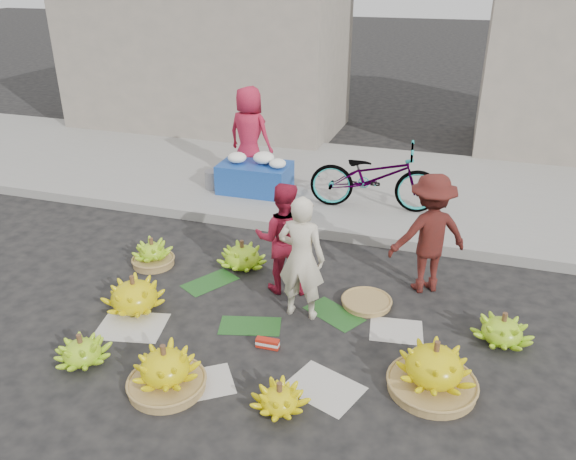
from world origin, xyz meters
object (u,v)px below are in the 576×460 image
(banana_bunch_0, at_px, (134,295))
(vendor_cream, at_px, (301,258))
(flower_table, at_px, (255,176))
(bicycle, at_px, (374,177))
(banana_bunch_4, at_px, (434,369))

(banana_bunch_0, bearing_deg, vendor_cream, 15.40)
(flower_table, height_order, bicycle, bicycle)
(banana_bunch_0, xyz_separation_m, banana_bunch_4, (3.26, -0.31, 0.04))
(banana_bunch_0, distance_m, bicycle, 4.02)
(banana_bunch_4, bearing_deg, bicycle, 108.13)
(vendor_cream, bearing_deg, bicycle, -94.25)
(vendor_cream, relative_size, flower_table, 1.22)
(banana_bunch_0, distance_m, banana_bunch_4, 3.28)
(banana_bunch_0, height_order, bicycle, bicycle)
(banana_bunch_4, xyz_separation_m, flower_table, (-3.19, 3.85, 0.16))
(flower_table, bearing_deg, banana_bunch_0, -92.28)
(flower_table, bearing_deg, vendor_cream, -61.88)
(banana_bunch_0, bearing_deg, banana_bunch_4, -5.41)
(vendor_cream, xyz_separation_m, bicycle, (0.26, 2.95, -0.07))
(bicycle, bearing_deg, vendor_cream, 168.66)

